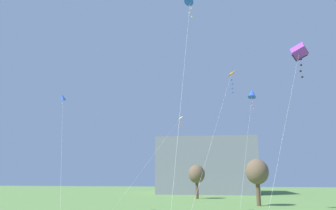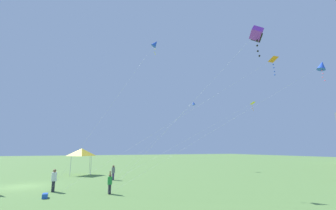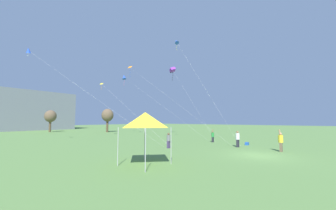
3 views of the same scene
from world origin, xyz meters
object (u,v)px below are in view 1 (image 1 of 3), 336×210
kite_blue_diamond_4 (252,94)px  kite_yellow_delta_5 (180,119)px  kite_blue_diamond_0 (63,98)px  kite_purple_box_3 (299,52)px  kite_blue_diamond_1 (190,0)px  kite_orange_delta_2 (231,75)px

kite_blue_diamond_4 → kite_yellow_delta_5: size_ratio=1.26×
kite_blue_diamond_0 → kite_purple_box_3: kite_purple_box_3 is taller
kite_blue_diamond_0 → kite_blue_diamond_1: 19.52m
kite_blue_diamond_0 → kite_orange_delta_2: (17.52, 0.92, 1.94)m
kite_blue_diamond_1 → kite_orange_delta_2: (2.98, 13.62, -0.91)m
kite_orange_delta_2 → kite_blue_diamond_4: kite_orange_delta_2 is taller
kite_purple_box_3 → kite_blue_diamond_4: bearing=101.3°
kite_blue_diamond_0 → kite_purple_box_3: (22.47, -6.28, 1.37)m
kite_yellow_delta_5 → kite_orange_delta_2: bearing=-14.4°
kite_purple_box_3 → kite_yellow_delta_5: (-10.38, 8.59, -3.58)m
kite_blue_diamond_1 → kite_orange_delta_2: kite_blue_diamond_1 is taller
kite_purple_box_3 → kite_blue_diamond_4: size_ratio=0.59×
kite_blue_diamond_1 → kite_yellow_delta_5: 16.04m
kite_blue_diamond_0 → kite_blue_diamond_4: kite_blue_diamond_4 is taller
kite_blue_diamond_4 → kite_blue_diamond_0: bearing=-163.9°
kite_blue_diamond_1 → kite_blue_diamond_0: bearing=138.9°
kite_orange_delta_2 → kite_purple_box_3: (4.95, -7.19, -0.57)m
kite_purple_box_3 → kite_yellow_delta_5: kite_purple_box_3 is taller
kite_orange_delta_2 → kite_yellow_delta_5: (-5.43, 1.40, -4.15)m
kite_purple_box_3 → kite_blue_diamond_4: kite_purple_box_3 is taller
kite_blue_diamond_1 → kite_yellow_delta_5: kite_blue_diamond_1 is taller
kite_purple_box_3 → kite_yellow_delta_5: size_ratio=0.74×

